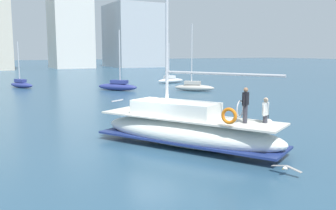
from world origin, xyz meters
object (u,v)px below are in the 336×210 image
at_px(main_sailboat, 186,128).
at_px(moored_sloop_far, 21,84).
at_px(moored_catamaran, 118,86).
at_px(moored_cutter_right, 194,86).
at_px(seagull, 286,168).
at_px(mooring_buoy, 268,124).
at_px(moored_ketch_distant, 171,80).

relative_size(main_sailboat, moored_sloop_far, 2.29).
relative_size(moored_catamaran, moored_cutter_right, 0.91).
xyz_separation_m(moored_catamaran, seagull, (-5.41, -31.78, -0.26)).
bearing_deg(mooring_buoy, seagull, -129.51).
height_order(main_sailboat, mooring_buoy, main_sailboat).
bearing_deg(moored_catamaran, moored_ketch_distant, 30.02).
bearing_deg(moored_ketch_distant, moored_sloop_far, 171.97).
bearing_deg(seagull, moored_cutter_right, 64.08).
bearing_deg(moored_ketch_distant, moored_catamaran, -149.98).
height_order(main_sailboat, seagull, main_sailboat).
distance_m(main_sailboat, moored_ketch_distant, 36.74).
height_order(moored_cutter_right, moored_ketch_distant, moored_cutter_right).
relative_size(moored_catamaran, moored_ketch_distant, 1.22).
distance_m(moored_sloop_far, mooring_buoy, 35.12).
height_order(moored_catamaran, mooring_buoy, moored_catamaran).
xyz_separation_m(moored_sloop_far, moored_catamaran, (9.65, -8.97, 0.08)).
bearing_deg(moored_cutter_right, mooring_buoy, -109.99).
bearing_deg(moored_catamaran, seagull, -99.65).
bearing_deg(mooring_buoy, moored_sloop_far, 106.74).
relative_size(main_sailboat, mooring_buoy, 14.80).
bearing_deg(moored_cutter_right, main_sailboat, -123.35).
bearing_deg(moored_cutter_right, moored_catamaran, 147.28).
height_order(moored_sloop_far, seagull, moored_sloop_far).
distance_m(moored_sloop_far, moored_ketch_distant, 20.43).
height_order(moored_catamaran, moored_cutter_right, moored_cutter_right).
height_order(moored_catamaran, seagull, moored_catamaran).
xyz_separation_m(moored_sloop_far, moored_cutter_right, (17.29, -13.89, 0.06)).
distance_m(moored_ketch_distant, mooring_buoy, 32.40).
relative_size(moored_sloop_far, moored_cutter_right, 0.75).
distance_m(moored_sloop_far, moored_catamaran, 13.17).
bearing_deg(moored_cutter_right, moored_sloop_far, 141.24).
height_order(moored_ketch_distant, mooring_buoy, moored_ketch_distant).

